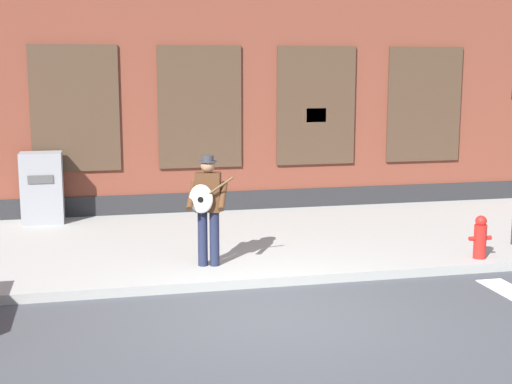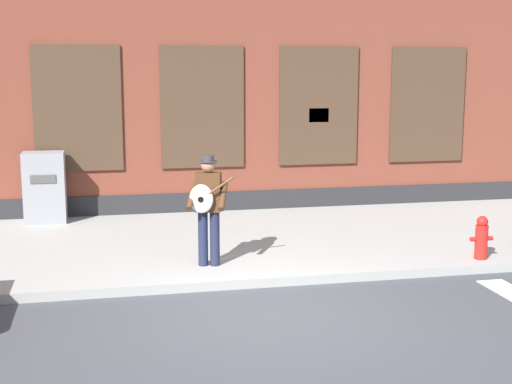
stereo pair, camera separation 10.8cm
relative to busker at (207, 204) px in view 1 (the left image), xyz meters
The scene contains 6 objects.
ground_plane 2.35m from the busker, 75.67° to the right, with size 160.00×160.00×0.00m, color #424449.
sidewalk 2.08m from the busker, 73.42° to the left, with size 28.00×5.14×0.14m.
building_backdrop 6.72m from the busker, 85.34° to the left, with size 28.00×4.06×6.87m.
busker is the anchor object (origin of this frame).
utility_box 4.70m from the busker, 125.06° to the left, with size 0.80×0.59×1.40m.
fire_hydrant 4.40m from the busker, ahead, with size 0.38×0.20×0.70m.
Camera 1 is at (-2.10, -8.54, 3.14)m, focal length 50.00 mm.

